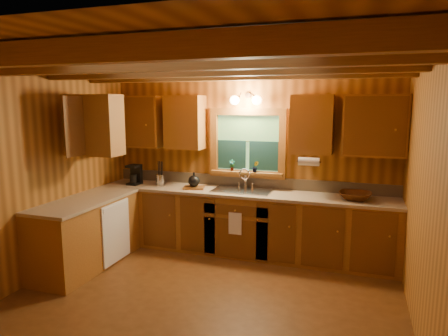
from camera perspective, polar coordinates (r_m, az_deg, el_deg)
The scene contains 20 objects.
room at distance 4.08m, azimuth -3.59°, elevation -2.40°, with size 4.20×4.20×4.20m.
ceiling_beams at distance 4.01m, azimuth -3.77°, elevation 14.47°, with size 4.20×2.54×0.18m.
base_cabinets at distance 5.63m, azimuth -3.22°, elevation -8.26°, with size 4.20×2.22×0.86m.
countertop at distance 5.52m, azimuth -3.11°, elevation -3.79°, with size 4.20×2.24×0.04m.
backsplash at distance 5.90m, azimuth 3.37°, elevation -1.94°, with size 4.20×0.02×0.16m, color #9D8869.
dishwasher_panel at distance 5.56m, azimuth -15.09°, elevation -8.80°, with size 0.02×0.60×0.80m, color white.
upper_cabinets at distance 5.54m, azimuth -3.50°, elevation 6.30°, with size 4.19×1.77×0.78m.
window at distance 5.80m, azimuth 3.37°, elevation 3.35°, with size 1.12×0.08×1.00m.
window_sill at distance 5.81m, azimuth 3.21°, elevation -0.71°, with size 1.06×0.14×0.04m, color brown.
wall_sconce at distance 5.65m, azimuth 3.11°, elevation 9.65°, with size 0.45×0.21×0.17m.
paper_towel_roll at distance 5.32m, azimuth 12.00°, elevation 0.90°, with size 0.11×0.11×0.27m, color white.
dish_towel at distance 5.43m, azimuth 1.58°, elevation -7.92°, with size 0.18×0.01×0.30m, color white.
sink at distance 5.66m, azimuth 2.60°, elevation -3.70°, with size 0.82×0.48×0.43m.
coffee_maker at distance 6.23m, azimuth -12.54°, elevation -0.91°, with size 0.17×0.22×0.30m.
utensil_crock at distance 6.11m, azimuth -9.09°, elevation -1.57°, with size 0.13×0.13×0.36m.
cutting_board at distance 5.81m, azimuth -4.30°, elevation -2.80°, with size 0.30×0.21×0.03m, color brown.
teakettle at distance 5.79m, azimuth -4.31°, elevation -1.86°, with size 0.17×0.17×0.21m.
wicker_basket at distance 5.39m, azimuth 18.15°, elevation -3.79°, with size 0.41×0.41×0.10m, color #48230C.
potted_plant_left at distance 5.85m, azimuth 1.14°, elevation 0.40°, with size 0.09×0.06×0.17m, color brown.
potted_plant_right at distance 5.74m, azimuth 4.49°, elevation 0.19°, with size 0.09×0.07×0.16m, color brown.
Camera 1 is at (1.52, -3.70, 2.12)m, focal length 32.12 mm.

